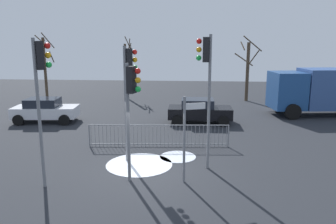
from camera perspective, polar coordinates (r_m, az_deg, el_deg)
The scene contains 15 objects.
ground_plane at distance 12.66m, azimuth -3.18°, elevation -10.56°, with size 60.00×60.00×0.00m, color #26282D.
traffic_light_foreground_left at distance 12.41m, azimuth 6.55°, elevation 6.75°, with size 0.57×0.32×5.11m.
traffic_light_mid_left at distance 13.26m, azimuth -6.79°, elevation 5.81°, with size 0.52×0.41×4.70m.
traffic_light_mid_right at distance 11.23m, azimuth -6.32°, elevation 2.69°, with size 0.54×0.38×4.16m.
traffic_light_rear_left at distance 11.45m, azimuth -21.00°, elevation 5.10°, with size 0.50×0.43×4.97m.
direction_sign_post at distance 11.43m, azimuth 3.10°, elevation -3.96°, with size 0.75×0.31×3.06m.
pedestrian_guard_railing at distance 15.56m, azimuth -1.61°, elevation -4.03°, with size 6.56×0.51×1.07m.
car_black_trailing at distance 20.16m, azimuth 5.41°, elevation 0.27°, with size 3.82×1.96×1.47m.
car_white_near at distance 21.63m, azimuth -20.36°, elevation 0.37°, with size 3.95×2.23×1.47m.
delivery_truck at distance 24.43m, azimuth 25.45°, elevation 3.53°, with size 7.29×3.46×3.10m.
bare_tree_left at distance 29.09m, azimuth -7.20°, elevation 7.53°, with size 0.85×1.24×5.29m.
bare_tree_centre at distance 28.15m, azimuth 13.51°, elevation 7.17°, with size 2.12×1.99×5.31m.
bare_tree_right at distance 31.15m, azimuth -20.39°, elevation 7.62°, with size 1.75×1.74×5.60m.
snow_patch_kerb at distance 13.57m, azimuth -4.96°, elevation -8.95°, with size 2.67×2.67×0.01m, color white.
snow_patch_island at distance 14.38m, azimuth 1.71°, elevation -7.68°, with size 1.55×1.55×0.01m, color silver.
Camera 1 is at (1.62, -11.58, 4.86)m, focal length 35.49 mm.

